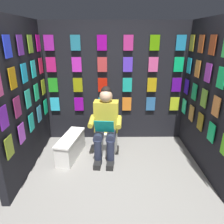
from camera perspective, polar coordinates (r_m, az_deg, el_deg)
ground_plane at (r=2.80m, az=1.60°, el=-24.16°), size 30.00×30.00×0.00m
display_wall_back at (r=3.97m, az=0.78°, el=7.85°), size 2.73×0.14×2.20m
display_wall_left at (r=3.36m, az=25.10°, el=3.65°), size 0.14×1.83×2.20m
display_wall_right at (r=3.29m, az=-23.30°, el=3.57°), size 0.14×1.83×2.20m
toilet at (r=3.74m, az=-1.38°, el=-5.60°), size 0.42×0.57×0.77m
person_reading at (r=3.42m, az=-1.74°, el=-3.13°), size 0.55×0.71×1.19m
comic_longbox_near at (r=3.65m, az=-11.18°, el=-9.20°), size 0.41×0.82×0.37m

